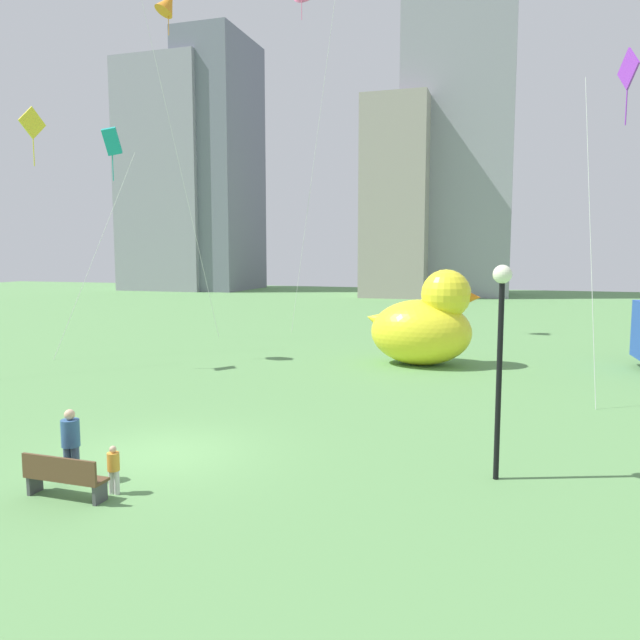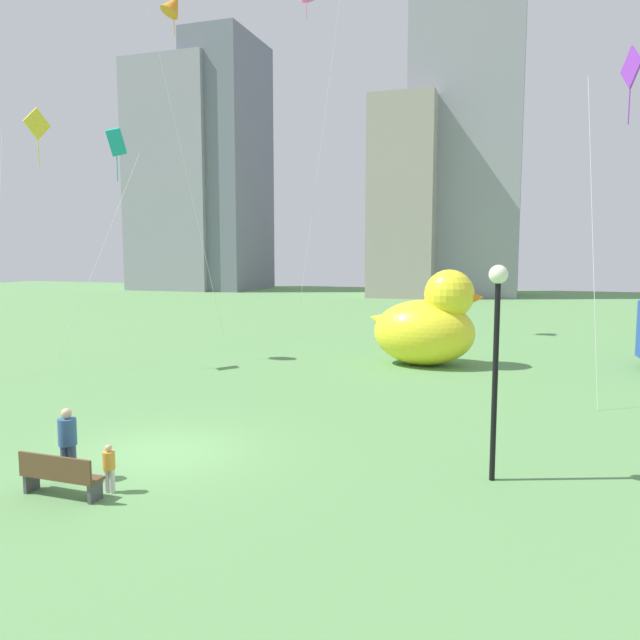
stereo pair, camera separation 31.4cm
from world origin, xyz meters
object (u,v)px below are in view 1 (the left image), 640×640
person_adult (71,442)px  kite_purple (625,84)px  park_bench (63,476)px  lamppost (501,328)px  person_child (114,467)px  kite_teal (112,143)px  giant_inflatable_duck (425,324)px  kite_yellow (29,134)px  kite_orange (168,5)px

person_adult → kite_purple: size_ratio=0.14×
park_bench → kite_purple: 19.21m
lamppost → person_child: bearing=-156.9°
person_child → kite_teal: 18.67m
person_adult → kite_purple: (12.10, 11.06, 9.23)m
giant_inflatable_duck → kite_teal: size_ratio=0.48×
lamppost → park_bench: bearing=-155.8°
kite_yellow → person_adult: bearing=-45.9°
kite_purple → kite_yellow: size_ratio=1.05×
person_adult → kite_teal: size_ratio=0.15×
park_bench → kite_orange: 30.66m
kite_purple → kite_teal: bearing=174.4°
kite_yellow → lamppost: bearing=-21.3°
kite_purple → kite_yellow: bearing=-177.2°
giant_inflatable_duck → person_adult: bearing=-108.7°
park_bench → lamppost: size_ratio=0.38×
giant_inflatable_duck → lamppost: bearing=-75.9°
park_bench → kite_yellow: (-10.19, 10.86, 9.14)m
park_bench → person_child: size_ratio=1.75×
park_bench → person_child: person_child is taller
kite_orange → kite_yellow: bearing=-88.4°
kite_orange → lamppost: bearing=-44.8°
lamppost → kite_purple: kite_purple is taller
giant_inflatable_duck → kite_yellow: size_ratio=0.47×
lamppost → kite_teal: size_ratio=0.45×
giant_inflatable_duck → lamppost: size_ratio=1.08×
lamppost → kite_orange: 30.56m
person_child → kite_teal: size_ratio=0.10×
person_adult → giant_inflatable_duck: size_ratio=0.31×
park_bench → giant_inflatable_duck: bearing=73.7°
giant_inflatable_duck → kite_orange: bearing=160.6°
kite_orange → park_bench: bearing=-64.8°
park_bench → kite_purple: (11.60, 11.91, 9.63)m
person_child → kite_yellow: kite_yellow is taller
kite_orange → kite_yellow: size_ratio=1.83×
person_child → kite_teal: bearing=124.9°
giant_inflatable_duck → kite_orange: size_ratio=0.26×
lamppost → kite_yellow: size_ratio=0.44×
giant_inflatable_duck → lamppost: lamppost is taller
kite_teal → kite_yellow: size_ratio=0.97×
giant_inflatable_duck → person_child: bearing=-104.1°
giant_inflatable_duck → kite_purple: kite_purple is taller
park_bench → kite_teal: bearing=121.5°
person_adult → kite_orange: kite_orange is taller
kite_orange → kite_purple: bearing=-25.2°
kite_purple → kite_teal: 20.22m
lamppost → kite_yellow: bearing=158.7°
park_bench → kite_orange: size_ratio=0.09×
kite_teal → kite_yellow: (-1.67, -3.03, -0.06)m
park_bench → lamppost: (8.23, 3.69, 2.84)m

